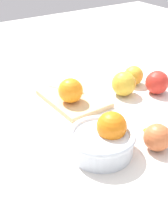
{
  "coord_description": "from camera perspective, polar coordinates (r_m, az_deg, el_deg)",
  "views": [
    {
      "loc": [
        -0.62,
        0.53,
        0.49
      ],
      "look_at": [
        -0.01,
        0.12,
        0.04
      ],
      "focal_mm": 48.35,
      "sensor_mm": 36.0,
      "label": 1
    }
  ],
  "objects": [
    {
      "name": "knife",
      "position": [
        1.04,
        -3.11,
        4.53
      ],
      "size": [
        0.15,
        0.09,
        0.01
      ],
      "color": "silver",
      "rests_on": "cutting_board"
    },
    {
      "name": "apple_mid_left",
      "position": [
        0.79,
        13.67,
        -4.68
      ],
      "size": [
        0.07,
        0.07,
        0.07
      ],
      "primitive_type": "sphere",
      "color": "#CC6638",
      "rests_on": "ground_plane"
    },
    {
      "name": "bowl",
      "position": [
        0.75,
        3.64,
        -5.07
      ],
      "size": [
        0.17,
        0.17,
        0.11
      ],
      "color": "silver",
      "rests_on": "ground_plane"
    },
    {
      "name": "apple_front_right_2",
      "position": [
        1.03,
        7.52,
        5.33
      ],
      "size": [
        0.08,
        0.08,
        0.08
      ],
      "primitive_type": "sphere",
      "color": "gold",
      "rests_on": "ground_plane"
    },
    {
      "name": "apple_front_center",
      "position": [
        1.06,
        13.66,
        5.47
      ],
      "size": [
        0.08,
        0.08,
        0.08
      ],
      "primitive_type": "sphere",
      "color": "red",
      "rests_on": "ground_plane"
    },
    {
      "name": "apple_front_right",
      "position": [
        1.11,
        9.37,
        6.84
      ],
      "size": [
        0.07,
        0.07,
        0.07
      ],
      "primitive_type": "sphere",
      "color": "gold",
      "rests_on": "ground_plane"
    },
    {
      "name": "orange_on_board",
      "position": [
        0.94,
        -2.56,
        4.07
      ],
      "size": [
        0.08,
        0.08,
        0.08
      ],
      "primitive_type": "sphere",
      "color": "orange",
      "rests_on": "cutting_board"
    },
    {
      "name": "cutting_board",
      "position": [
        1.0,
        -2.0,
        2.56
      ],
      "size": [
        0.23,
        0.17,
        0.02
      ],
      "primitive_type": "cube",
      "rotation": [
        0.0,
        0.0,
        0.03
      ],
      "color": "#DBB77F",
      "rests_on": "ground_plane"
    },
    {
      "name": "citrus_peel",
      "position": [
        0.87,
        12.8,
        -3.42
      ],
      "size": [
        0.06,
        0.06,
        0.01
      ],
      "primitive_type": "ellipsoid",
      "rotation": [
        0.0,
        0.0,
        0.63
      ],
      "color": "orange",
      "rests_on": "ground_plane"
    },
    {
      "name": "ground_plane",
      "position": [
        0.95,
        5.71,
        0.15
      ],
      "size": [
        2.4,
        2.4,
        0.0
      ],
      "primitive_type": "plane",
      "color": "silver"
    }
  ]
}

